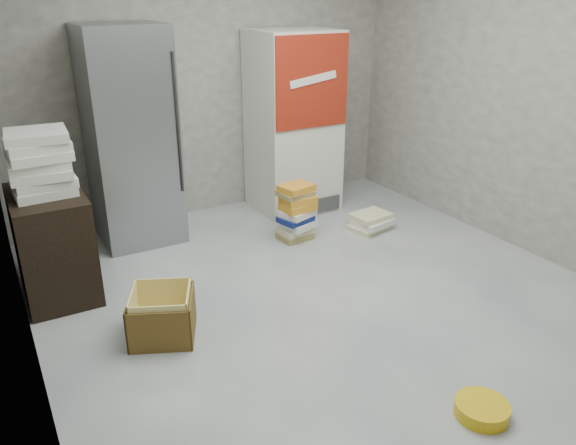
% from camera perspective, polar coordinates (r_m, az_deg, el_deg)
% --- Properties ---
extents(ground, '(5.00, 5.00, 0.00)m').
position_cam_1_polar(ground, '(4.07, 6.37, -9.49)').
color(ground, beige).
rests_on(ground, ground).
extents(room_shell, '(4.04, 5.04, 2.82)m').
position_cam_1_polar(room_shell, '(3.47, 7.70, 16.56)').
color(room_shell, '#ABA59A').
rests_on(room_shell, ground).
extents(steel_fridge, '(0.70, 0.72, 1.90)m').
position_cam_1_polar(steel_fridge, '(5.17, -15.70, 8.34)').
color(steel_fridge, gray).
rests_on(steel_fridge, ground).
extents(coke_cooler, '(0.80, 0.73, 1.80)m').
position_cam_1_polar(coke_cooler, '(5.78, 0.55, 10.14)').
color(coke_cooler, silver).
rests_on(coke_cooler, ground).
extents(wood_shelf, '(0.50, 0.80, 0.80)m').
position_cam_1_polar(wood_shelf, '(4.53, -22.74, -2.02)').
color(wood_shelf, black).
rests_on(wood_shelf, ground).
extents(supply_box_stack, '(0.44, 0.45, 0.45)m').
position_cam_1_polar(supply_box_stack, '(4.32, -23.90, 5.58)').
color(supply_box_stack, silver).
rests_on(supply_box_stack, wood_shelf).
extents(phonebook_stack_main, '(0.37, 0.31, 0.53)m').
position_cam_1_polar(phonebook_stack_main, '(5.13, 0.90, 1.03)').
color(phonebook_stack_main, olive).
rests_on(phonebook_stack_main, ground).
extents(phonebook_stack_side, '(0.43, 0.37, 0.16)m').
position_cam_1_polar(phonebook_stack_side, '(5.46, 8.41, 0.08)').
color(phonebook_stack_side, beige).
rests_on(phonebook_stack_side, ground).
extents(cardboard_box, '(0.54, 0.54, 0.33)m').
position_cam_1_polar(cardboard_box, '(3.87, -12.64, -9.41)').
color(cardboard_box, yellow).
rests_on(cardboard_box, ground).
extents(bucket_lid, '(0.34, 0.34, 0.08)m').
position_cam_1_polar(bucket_lid, '(3.38, 19.09, -17.51)').
color(bucket_lid, yellow).
rests_on(bucket_lid, ground).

